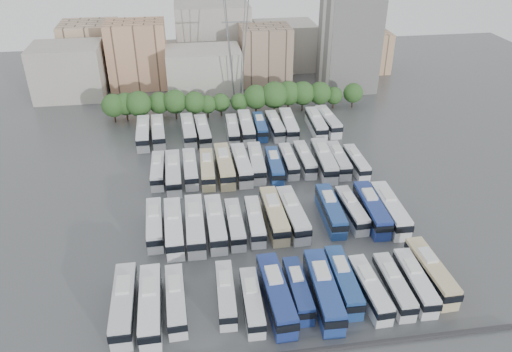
{
  "coord_description": "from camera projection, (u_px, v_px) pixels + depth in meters",
  "views": [
    {
      "loc": [
        -11.57,
        -73.66,
        49.2
      ],
      "look_at": [
        0.32,
        5.71,
        3.0
      ],
      "focal_mm": 35.0,
      "sensor_mm": 36.0,
      "label": 1
    }
  ],
  "objects": [
    {
      "name": "bus_r2_s3",
      "position": [
        190.0,
        168.0,
        97.58
      ],
      "size": [
        2.78,
        11.99,
        3.75
      ],
      "rotation": [
        0.0,
        0.0,
        0.01
      ],
      "color": "silver",
      "rests_on": "ground"
    },
    {
      "name": "bus_r0_s4",
      "position": [
        226.0,
        293.0,
        67.56
      ],
      "size": [
        2.71,
        10.97,
        3.42
      ],
      "rotation": [
        0.0,
        0.0,
        -0.03
      ],
      "color": "silver",
      "rests_on": "ground"
    },
    {
      "name": "bus_r2_s2",
      "position": [
        173.0,
        172.0,
        95.82
      ],
      "size": [
        3.06,
        13.19,
        4.13
      ],
      "rotation": [
        0.0,
        0.0,
        0.01
      ],
      "color": "silver",
      "rests_on": "ground"
    },
    {
      "name": "bus_r0_s11",
      "position": [
        394.0,
        285.0,
        68.9
      ],
      "size": [
        2.54,
        11.18,
        3.5
      ],
      "rotation": [
        0.0,
        0.0,
        -0.01
      ],
      "color": "silver",
      "rests_on": "ground"
    },
    {
      "name": "bus_r3_s4",
      "position": [
        203.0,
        131.0,
        112.36
      ],
      "size": [
        3.36,
        12.63,
        3.92
      ],
      "rotation": [
        0.0,
        0.0,
        0.05
      ],
      "color": "silver",
      "rests_on": "ground"
    },
    {
      "name": "bus_r0_s8",
      "position": [
        323.0,
        290.0,
        67.57
      ],
      "size": [
        3.46,
        13.79,
        4.3
      ],
      "rotation": [
        0.0,
        0.0,
        -0.03
      ],
      "color": "navy",
      "rests_on": "ground"
    },
    {
      "name": "bus_r1_s11",
      "position": [
        351.0,
        209.0,
        85.12
      ],
      "size": [
        2.9,
        11.56,
        3.6
      ],
      "rotation": [
        0.0,
        0.0,
        0.03
      ],
      "color": "silver",
      "rests_on": "ground"
    },
    {
      "name": "bus_r0_s12",
      "position": [
        415.0,
        281.0,
        69.51
      ],
      "size": [
        2.86,
        11.55,
        3.6
      ],
      "rotation": [
        0.0,
        0.0,
        -0.03
      ],
      "color": "silver",
      "rests_on": "ground"
    },
    {
      "name": "bus_r3_s13",
      "position": [
        328.0,
        121.0,
        117.22
      ],
      "size": [
        3.4,
        12.77,
        3.97
      ],
      "rotation": [
        0.0,
        0.0,
        0.05
      ],
      "color": "silver",
      "rests_on": "ground"
    },
    {
      "name": "bus_r0_s6",
      "position": [
        276.0,
        294.0,
        66.94
      ],
      "size": [
        3.48,
        13.59,
        4.23
      ],
      "rotation": [
        0.0,
        0.0,
        0.04
      ],
      "color": "navy",
      "rests_on": "ground"
    },
    {
      "name": "bus_r2_s10",
      "position": [
        305.0,
        159.0,
        101.07
      ],
      "size": [
        2.54,
        11.61,
        3.64
      ],
      "rotation": [
        0.0,
        0.0,
        -0.0
      ],
      "color": "silver",
      "rests_on": "ground"
    },
    {
      "name": "bus_r2_s1",
      "position": [
        158.0,
        170.0,
        97.11
      ],
      "size": [
        2.6,
        11.4,
        3.57
      ],
      "rotation": [
        0.0,
        0.0,
        -0.01
      ],
      "color": "silver",
      "rests_on": "ground"
    },
    {
      "name": "bus_r3_s1",
      "position": [
        158.0,
        131.0,
        112.19
      ],
      "size": [
        3.43,
        12.84,
        3.99
      ],
      "rotation": [
        0.0,
        0.0,
        0.05
      ],
      "color": "silver",
      "rests_on": "ground"
    },
    {
      "name": "bus_r1_s5",
      "position": [
        235.0,
        223.0,
        81.6
      ],
      "size": [
        2.49,
        11.34,
        3.56
      ],
      "rotation": [
        0.0,
        0.0,
        -0.0
      ],
      "color": "silver",
      "rests_on": "ground"
    },
    {
      "name": "bus_r3_s8",
      "position": [
        260.0,
        126.0,
        115.2
      ],
      "size": [
        2.82,
        11.25,
        3.5
      ],
      "rotation": [
        0.0,
        0.0,
        -0.03
      ],
      "color": "navy",
      "rests_on": "ground"
    },
    {
      "name": "bus_r3_s0",
      "position": [
        143.0,
        133.0,
        111.46
      ],
      "size": [
        3.14,
        13.03,
        4.07
      ],
      "rotation": [
        0.0,
        0.0,
        0.02
      ],
      "color": "silver",
      "rests_on": "ground"
    },
    {
      "name": "bus_r2_s8",
      "position": [
        274.0,
        165.0,
        98.69
      ],
      "size": [
        3.04,
        11.72,
        3.65
      ],
      "rotation": [
        0.0,
        0.0,
        -0.04
      ],
      "color": "navy",
      "rests_on": "ground"
    },
    {
      "name": "bus_r1_s1",
      "position": [
        155.0,
        224.0,
        81.34
      ],
      "size": [
        3.0,
        11.91,
        3.71
      ],
      "rotation": [
        0.0,
        0.0,
        0.04
      ],
      "color": "silver",
      "rests_on": "ground"
    },
    {
      "name": "bus_r3_s3",
      "position": [
        188.0,
        130.0,
        112.74
      ],
      "size": [
        3.38,
        12.91,
        4.02
      ],
      "rotation": [
        0.0,
        0.0,
        0.05
      ],
      "color": "silver",
      "rests_on": "ground"
    },
    {
      "name": "bus_r3_s7",
      "position": [
        246.0,
        127.0,
        114.17
      ],
      "size": [
        3.19,
        13.24,
        4.13
      ],
      "rotation": [
        0.0,
        0.0,
        -0.02
      ],
      "color": "silver",
      "rests_on": "ground"
    },
    {
      "name": "bus_r1_s12",
      "position": [
        371.0,
        209.0,
        84.79
      ],
      "size": [
        3.43,
        13.48,
        4.2
      ],
      "rotation": [
        0.0,
        0.0,
        -0.04
      ],
      "color": "navy",
      "rests_on": "ground"
    },
    {
      "name": "city_buildings",
      "position": [
        196.0,
        52.0,
        145.87
      ],
      "size": [
        102.0,
        35.0,
        20.0
      ],
      "color": "#9E998E",
      "rests_on": "ground"
    },
    {
      "name": "bus_r1_s3",
      "position": [
        195.0,
        225.0,
        80.78
      ],
      "size": [
        2.96,
        13.46,
        4.22
      ],
      "rotation": [
        0.0,
        0.0,
        -0.0
      ],
      "color": "silver",
      "rests_on": "ground"
    },
    {
      "name": "bus_r0_s2",
      "position": [
        176.0,
        300.0,
        66.43
      ],
      "size": [
        2.9,
        11.52,
        3.59
      ],
      "rotation": [
        0.0,
        0.0,
        0.04
      ],
      "color": "silver",
      "rests_on": "ground"
    },
    {
      "name": "bus_r3_s12",
      "position": [
        316.0,
        123.0,
        116.14
      ],
      "size": [
        3.2,
        12.83,
        4.0
      ],
      "rotation": [
        0.0,
        0.0,
        -0.03
      ],
      "color": "silver",
      "rests_on": "ground"
    },
    {
      "name": "bus_r1_s13",
      "position": [
        390.0,
        209.0,
        84.69
      ],
      "size": [
        3.28,
        13.44,
        4.19
      ],
      "rotation": [
        0.0,
        0.0,
        -0.03
      ],
      "color": "white",
      "rests_on": "ground"
    },
    {
      "name": "bus_r1_s2",
      "position": [
        174.0,
        227.0,
        80.25
      ],
      "size": [
        3.22,
        13.15,
        4.1
      ],
      "rotation": [
        0.0,
        0.0,
        0.03
      ],
      "color": "white",
      "rests_on": "ground"
    },
    {
      "name": "bus_r3_s9",
      "position": [
        275.0,
        125.0,
        115.3
      ],
      "size": [
        2.8,
        11.89,
        3.72
      ],
      "rotation": [
        0.0,
        0.0,
        0.02
      ],
      "color": "silver",
      "rests_on": "ground"
    },
    {
      "name": "bus_r1_s4",
      "position": [
        215.0,
        223.0,
        81.37
      ],
      "size": [
        2.95,
        12.82,
        4.01
      ],
      "rotation": [
        0.0,
        0.0,
        0.01
      ],
      "color": "silver",
      "rests_on": "ground"
    },
    {
      "name": "bus_r2_s12",
      "position": [
        338.0,
        159.0,
        100.8
      ],
      "size": [
        2.96,
        11.81,
        3.68
      ],
      "rotation": [
        0.0,
        0.0,
        -0.03
      ],
      "color": "silver",
      "rests_on": "ground"
    },
    {
      "name": "bus_r2_s13",
      "position": [
        356.0,
        162.0,
        100.16
      ],
      "size": [
        2.43,
        11.05,
        3.47
      ],
      "rotation": [
        0.0,
        0.0,
        0.0
      ],
      "color": "silver",
      "rests_on": "ground"
    },
    {
      "name": "bus_r0_s10",
      "position": [
        369.0,
        288.0,
        68.3
      ],
      "size": [
        2.95,
        11.5,
        3.58
      ],
      "rotation": [
        0.0,
        0.0,
        0.04
      ],
      "color": "silver",
      "rests_on": "ground"
    },
    {
      "name": "bus_r0_s13",
      "position": [
        431.0,
        271.0,
        71.09
      ],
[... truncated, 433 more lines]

